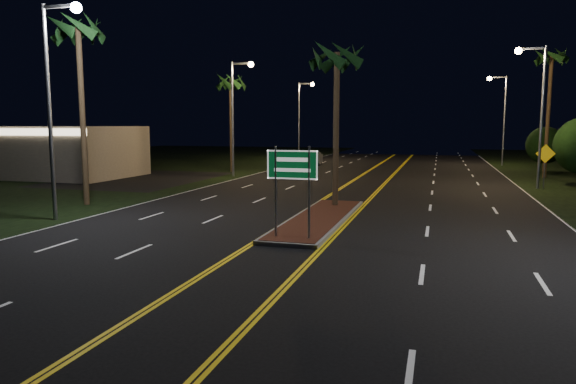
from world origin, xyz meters
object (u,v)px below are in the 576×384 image
at_px(streetlight_right_far, 501,110).
at_px(car_near, 294,166).
at_px(palm_right_far, 552,58).
at_px(car_far, 309,157).
at_px(commercial_building, 41,151).
at_px(streetlight_left_far, 302,112).
at_px(streetlight_left_mid, 237,105).
at_px(median_island, 319,219).
at_px(palm_median, 337,57).
at_px(warning_sign, 545,159).
at_px(palm_left_near, 78,31).
at_px(shrub_far, 545,145).
at_px(highway_sign, 292,173).
at_px(streetlight_left_near, 56,86).
at_px(streetlight_right_mid, 536,100).
at_px(palm_left_far, 231,83).

bearing_deg(streetlight_right_far, car_near, -134.82).
bearing_deg(palm_right_far, car_far, 161.21).
xyz_separation_m(commercial_building, streetlight_left_far, (15.39, 24.01, 3.65)).
xyz_separation_m(streetlight_left_mid, streetlight_right_far, (21.23, 18.00, 0.00)).
distance_m(median_island, streetlight_left_mid, 20.80).
distance_m(median_island, palm_median, 8.00).
bearing_deg(warning_sign, palm_right_far, 72.97).
distance_m(median_island, palm_right_far, 27.84).
height_order(palm_median, car_far, palm_median).
height_order(commercial_building, palm_left_near, palm_left_near).
height_order(palm_left_near, car_near, palm_left_near).
relative_size(median_island, streetlight_left_far, 1.14).
distance_m(streetlight_right_far, palm_left_near, 41.22).
distance_m(car_far, warning_sign, 24.58).
bearing_deg(shrub_far, warning_sign, -99.94).
bearing_deg(warning_sign, commercial_building, 176.42).
bearing_deg(streetlight_left_far, streetlight_right_far, -5.38).
relative_size(highway_sign, car_far, 0.64).
height_order(palm_left_near, car_far, palm_left_near).
bearing_deg(streetlight_right_far, highway_sign, -105.15).
height_order(streetlight_left_near, palm_right_far, palm_right_far).
bearing_deg(streetlight_right_mid, commercial_building, -176.86).
distance_m(streetlight_left_mid, streetlight_left_far, 20.00).
height_order(streetlight_left_far, warning_sign, streetlight_left_far).
bearing_deg(palm_left_near, car_near, 69.79).
xyz_separation_m(streetlight_right_far, warning_sign, (0.74, -19.95, -3.76)).
xyz_separation_m(highway_sign, streetlight_right_far, (10.61, 39.20, 3.25)).
relative_size(median_island, car_near, 1.99).
height_order(streetlight_right_far, shrub_far, streetlight_right_far).
height_order(palm_median, shrub_far, palm_median).
bearing_deg(streetlight_left_near, streetlight_right_far, 60.81).
height_order(commercial_building, streetlight_left_near, streetlight_left_near).
bearing_deg(streetlight_left_near, streetlight_left_mid, 90.00).
height_order(median_island, palm_left_far, palm_left_far).
relative_size(highway_sign, streetlight_right_far, 0.36).
height_order(streetlight_right_mid, palm_left_far, streetlight_right_mid).
bearing_deg(shrub_far, palm_left_far, -163.26).
xyz_separation_m(highway_sign, warning_sign, (11.36, 19.25, -0.51)).
bearing_deg(streetlight_left_far, streetlight_right_mid, -46.03).
relative_size(highway_sign, streetlight_left_far, 0.36).
relative_size(palm_median, warning_sign, 2.90).
distance_m(streetlight_left_mid, car_near, 6.59).
relative_size(palm_median, shrub_far, 2.10).
bearing_deg(streetlight_left_far, palm_right_far, -30.88).
bearing_deg(warning_sign, palm_left_near, -156.24).
bearing_deg(streetlight_left_far, streetlight_left_mid, -90.00).
bearing_deg(highway_sign, streetlight_left_near, 173.53).
distance_m(palm_left_near, car_far, 30.46).
bearing_deg(commercial_building, median_island, -26.55).
bearing_deg(median_island, palm_right_far, 60.90).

